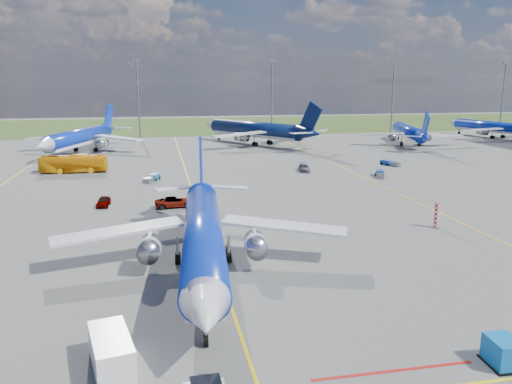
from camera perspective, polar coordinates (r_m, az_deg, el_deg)
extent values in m
plane|color=#5C5C59|center=(45.22, -4.32, -8.74)|extent=(400.00, 400.00, 0.00)
cube|color=#2D4719|center=(192.63, -9.74, 7.49)|extent=(400.00, 80.00, 0.01)
cube|color=yellow|center=(73.87, -7.12, -0.36)|extent=(0.25, 160.00, 0.02)
cube|color=yellow|center=(90.46, 11.71, 1.85)|extent=(0.25, 120.00, 0.02)
cube|color=#A5140F|center=(31.66, 15.43, -19.11)|extent=(10.00, 0.25, 0.02)
cylinder|color=slate|center=(152.06, -13.29, 10.19)|extent=(0.50, 0.50, 22.00)
cube|color=slate|center=(152.08, -13.51, 14.44)|extent=(2.20, 0.50, 0.80)
cylinder|color=slate|center=(155.90, 1.81, 10.56)|extent=(0.50, 0.50, 22.00)
cube|color=slate|center=(155.92, 1.84, 14.72)|extent=(2.20, 0.50, 0.80)
cylinder|color=slate|center=(169.38, 15.34, 10.29)|extent=(0.50, 0.50, 22.00)
cube|color=slate|center=(169.40, 15.57, 14.11)|extent=(2.20, 0.50, 0.80)
cylinder|color=slate|center=(190.46, 26.35, 9.65)|extent=(0.50, 0.50, 22.00)
cube|color=slate|center=(190.47, 26.69, 13.04)|extent=(2.20, 0.50, 0.80)
cylinder|color=red|center=(60.48, 19.94, -2.47)|extent=(0.50, 0.50, 3.00)
cube|color=#0D64B9|center=(34.06, 26.41, -16.06)|extent=(1.75, 2.14, 1.65)
cube|color=white|center=(31.45, -16.21, -17.19)|extent=(3.08, 5.11, 2.10)
imported|color=#EAA00D|center=(97.26, -20.12, 3.07)|extent=(11.97, 3.17, 3.31)
imported|color=#999999|center=(69.82, -17.03, -1.04)|extent=(1.81, 3.90, 1.29)
imported|color=#999999|center=(67.06, -9.32, -1.14)|extent=(5.35, 3.01, 1.41)
imported|color=#999999|center=(93.29, 5.53, 2.78)|extent=(2.58, 4.78, 1.32)
cube|color=#194296|center=(91.03, 13.94, 2.13)|extent=(2.10, 2.70, 1.01)
cube|color=slate|center=(88.69, 14.00, 1.80)|extent=(1.72, 2.12, 0.83)
cube|color=#17548C|center=(86.27, -11.58, 1.69)|extent=(2.17, 2.77, 1.04)
cube|color=slate|center=(84.09, -12.23, 1.32)|extent=(1.78, 2.18, 0.85)
cube|color=#1B48A5|center=(103.22, 14.68, 3.27)|extent=(2.05, 2.56, 0.96)
cube|color=slate|center=(101.83, 15.65, 3.04)|extent=(1.67, 2.01, 0.78)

